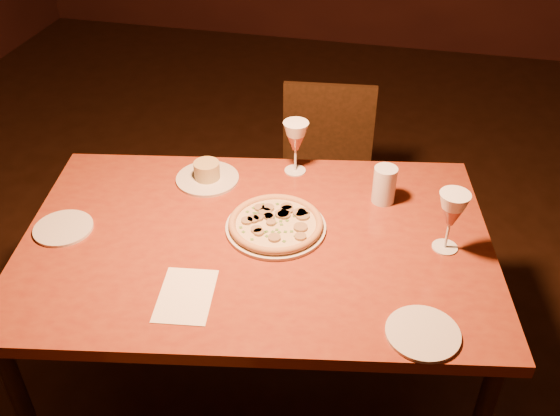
# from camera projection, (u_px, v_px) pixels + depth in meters

# --- Properties ---
(floor) EXTENTS (7.00, 7.00, 0.00)m
(floor) POSITION_uv_depth(u_px,v_px,m) (310.00, 382.00, 2.45)
(floor) COLOR black
(floor) RESTS_ON ground
(dining_table) EXTENTS (1.60, 1.18, 0.78)m
(dining_table) POSITION_uv_depth(u_px,v_px,m) (257.00, 255.00, 1.98)
(dining_table) COLOR brown
(dining_table) RESTS_ON floor
(chair_far) EXTENTS (0.45, 0.45, 0.84)m
(chair_far) POSITION_uv_depth(u_px,v_px,m) (325.00, 172.00, 2.79)
(chair_far) COLOR black
(chair_far) RESTS_ON floor
(pizza_plate) EXTENTS (0.32, 0.32, 0.03)m
(pizza_plate) POSITION_uv_depth(u_px,v_px,m) (276.00, 224.00, 1.96)
(pizza_plate) COLOR silver
(pizza_plate) RESTS_ON dining_table
(ramekin_saucer) EXTENTS (0.22, 0.22, 0.07)m
(ramekin_saucer) POSITION_uv_depth(u_px,v_px,m) (207.00, 174.00, 2.18)
(ramekin_saucer) COLOR silver
(ramekin_saucer) RESTS_ON dining_table
(wine_glass_far) EXTENTS (0.09, 0.09, 0.20)m
(wine_glass_far) POSITION_uv_depth(u_px,v_px,m) (296.00, 147.00, 2.18)
(wine_glass_far) COLOR #A65545
(wine_glass_far) RESTS_ON dining_table
(wine_glass_right) EXTENTS (0.09, 0.09, 0.20)m
(wine_glass_right) POSITION_uv_depth(u_px,v_px,m) (450.00, 222.00, 1.84)
(wine_glass_right) COLOR #A65545
(wine_glass_right) RESTS_ON dining_table
(water_tumbler) EXTENTS (0.08, 0.08, 0.13)m
(water_tumbler) POSITION_uv_depth(u_px,v_px,m) (384.00, 185.00, 2.06)
(water_tumbler) COLOR silver
(water_tumbler) RESTS_ON dining_table
(side_plate_left) EXTENTS (0.19, 0.19, 0.01)m
(side_plate_left) POSITION_uv_depth(u_px,v_px,m) (63.00, 228.00, 1.97)
(side_plate_left) COLOR silver
(side_plate_left) RESTS_ON dining_table
(side_plate_near) EXTENTS (0.20, 0.20, 0.01)m
(side_plate_near) POSITION_uv_depth(u_px,v_px,m) (423.00, 333.00, 1.61)
(side_plate_near) COLOR silver
(side_plate_near) RESTS_ON dining_table
(menu_card) EXTENTS (0.18, 0.24, 0.00)m
(menu_card) POSITION_uv_depth(u_px,v_px,m) (186.00, 295.00, 1.73)
(menu_card) COLOR white
(menu_card) RESTS_ON dining_table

